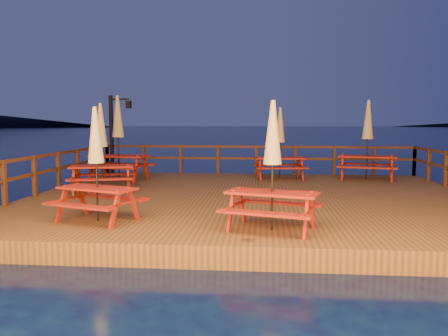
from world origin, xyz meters
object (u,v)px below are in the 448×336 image
Objects in this scene: lamp_post at (115,127)px; picnic_table_2 at (96,162)px; picnic_table_1 at (367,138)px; picnic_table_0 at (272,164)px.

lamp_post is 1.31× the size of picnic_table_2.
picnic_table_1 is at bearing -5.60° from lamp_post.
lamp_post is at bearing 125.97° from picnic_table_2.
picnic_table_0 is at bearing -101.95° from picnic_table_1.
picnic_table_0 reaches higher than picnic_table_2.
picnic_table_0 is at bearing 12.50° from picnic_table_2.
picnic_table_2 is (2.33, -7.96, -0.61)m from lamp_post.
picnic_table_1 is (9.23, -0.91, -0.37)m from lamp_post.
picnic_table_1 is at bearing 81.76° from picnic_table_0.
picnic_table_0 is 3.50m from picnic_table_2.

